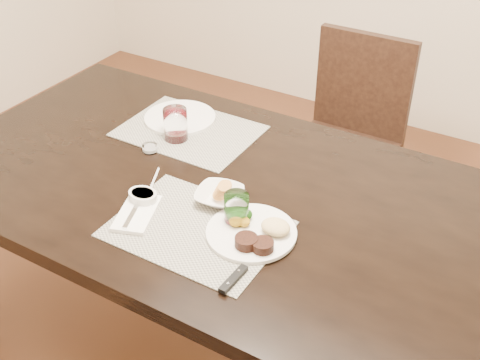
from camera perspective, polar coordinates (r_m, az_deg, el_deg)
The scene contains 14 objects.
ground_plane at distance 2.32m, azimuth -0.03°, elevation -16.39°, with size 4.50×4.50×0.00m, color #4B2818.
dining_table at distance 1.84m, azimuth -0.03°, elevation -3.29°, with size 2.00×1.00×0.75m.
chair_far at distance 2.65m, azimuth 10.38°, elevation 4.73°, with size 0.42×0.42×0.90m.
placemat_near at distance 1.66m, azimuth -4.13°, elevation -4.65°, with size 0.46×0.34×0.00m, color gray.
placemat_far at distance 2.10m, azimuth -4.84°, elevation 4.65°, with size 0.46×0.34×0.00m, color gray.
dinner_plate at distance 1.62m, azimuth 1.40°, elevation -4.96°, with size 0.25×0.25×0.04m.
napkin_fork at distance 1.72m, azimuth -9.74°, elevation -3.11°, with size 0.15×0.20×0.02m.
steak_knife at distance 1.52m, azimuth -0.05°, elevation -8.74°, with size 0.02×0.25×0.01m.
cracker_bowl at distance 1.75m, azimuth -1.96°, elevation -1.48°, with size 0.16×0.16×0.06m.
sauce_ramekin at distance 1.76m, azimuth -9.17°, elevation -1.58°, with size 0.09×0.13×0.07m.
wine_glass_near at distance 1.65m, azimuth -0.33°, elevation -2.91°, with size 0.07×0.07×0.09m.
far_plate at distance 2.18m, azimuth -5.71°, elevation 5.91°, with size 0.26×0.26×0.01m, color silver.
wine_glass_far at distance 2.04m, azimuth -6.12°, elevation 5.14°, with size 0.08×0.08×0.11m.
salt_cellar at distance 2.01m, azimuth -8.53°, elevation 3.00°, with size 0.05×0.05×0.02m.
Camera 1 is at (0.74, -1.25, 1.81)m, focal length 45.00 mm.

